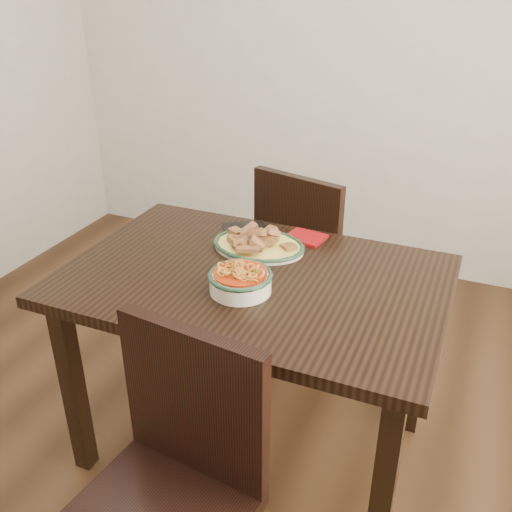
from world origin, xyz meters
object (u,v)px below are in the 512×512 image
at_px(dining_table, 254,300).
at_px(chair_far, 309,253).
at_px(smartphone, 244,227).
at_px(fish_plate, 259,237).
at_px(chair_near, 172,479).
at_px(noodle_bowl, 240,279).

distance_m(dining_table, chair_far, 0.71).
bearing_deg(dining_table, smartphone, 118.96).
relative_size(fish_plate, smartphone, 2.02).
bearing_deg(fish_plate, dining_table, -72.18).
relative_size(chair_far, smartphone, 5.46).
height_order(chair_near, fish_plate, chair_near).
distance_m(chair_near, fish_plate, 0.88).
bearing_deg(fish_plate, smartphone, 130.75).
bearing_deg(fish_plate, noodle_bowl, -78.13).
bearing_deg(dining_table, noodle_bowl, -88.71).
distance_m(chair_far, noodle_bowl, 0.85).
bearing_deg(fish_plate, chair_near, -82.42).
relative_size(chair_near, smartphone, 5.46).
bearing_deg(dining_table, chair_near, -85.49).
relative_size(dining_table, fish_plate, 3.75).
xyz_separation_m(chair_near, noodle_bowl, (-0.05, 0.53, 0.29)).
distance_m(dining_table, noodle_bowl, 0.18).
height_order(chair_near, smartphone, chair_near).
bearing_deg(chair_far, chair_near, 108.03).
xyz_separation_m(chair_far, smartphone, (-0.15, -0.37, 0.26)).
xyz_separation_m(noodle_bowl, smartphone, (-0.18, 0.43, -0.04)).
bearing_deg(fish_plate, chair_far, 86.48).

